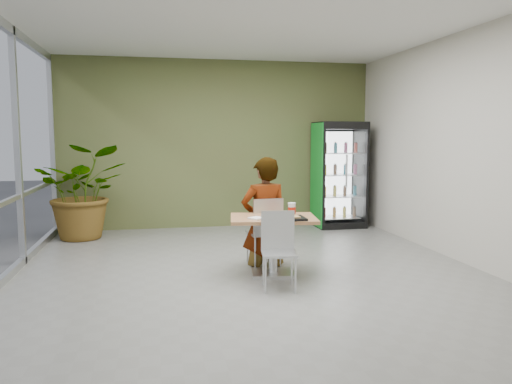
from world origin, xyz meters
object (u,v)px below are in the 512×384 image
chair_near (278,243)px  beverage_fridge (339,175)px  dining_table (273,233)px  seated_woman (264,223)px  cafeteria_tray (286,218)px  potted_plant (84,192)px  chair_far (266,226)px  soda_cup (292,210)px

chair_near → beverage_fridge: bearing=67.9°
dining_table → seated_woman: 0.49m
cafeteria_tray → potted_plant: size_ratio=0.28×
chair_near → potted_plant: (-2.61, 3.37, 0.29)m
chair_far → potted_plant: size_ratio=0.58×
dining_table → seated_woman: bearing=90.8°
chair_near → soda_cup: 0.63m
seated_woman → beverage_fridge: 3.35m
chair_near → beverage_fridge: beverage_fridge is taller
chair_near → seated_woman: (0.05, 0.98, 0.07)m
soda_cup → cafeteria_tray: bearing=-123.5°
dining_table → seated_woman: (-0.01, 0.49, 0.05)m
chair_near → cafeteria_tray: chair_near is taller
soda_cup → potted_plant: size_ratio=0.11×
seated_woman → beverage_fridge: bearing=-134.5°
chair_near → seated_woman: seated_woman is taller
chair_far → soda_cup: chair_far is taller
chair_near → cafeteria_tray: 0.40m
cafeteria_tray → dining_table: bearing=115.6°
chair_far → beverage_fridge: 3.38m
chair_far → seated_woman: 0.06m
dining_table → cafeteria_tray: size_ratio=2.51×
chair_far → chair_near: bearing=80.1°
chair_far → potted_plant: (-2.66, 2.44, 0.26)m
dining_table → beverage_fridge: 3.74m
dining_table → seated_woman: seated_woman is taller
cafeteria_tray → potted_plant: bearing=131.7°
chair_near → seated_woman: size_ratio=0.50×
chair_far → cafeteria_tray: chair_far is taller
cafeteria_tray → potted_plant: 4.16m
dining_table → soda_cup: size_ratio=6.62×
cafeteria_tray → beverage_fridge: size_ratio=0.23×
dining_table → beverage_fridge: beverage_fridge is taller
seated_woman → potted_plant: 3.58m
chair_near → beverage_fridge: (2.09, 3.59, 0.49)m
seated_woman → cafeteria_tray: (0.11, -0.71, 0.17)m
dining_table → potted_plant: bearing=132.7°
cafeteria_tray → beverage_fridge: bearing=59.8°
beverage_fridge → chair_near: bearing=-120.8°
seated_woman → beverage_fridge: beverage_fridge is taller
cafeteria_tray → chair_far: bearing=98.8°
beverage_fridge → potted_plant: beverage_fridge is taller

